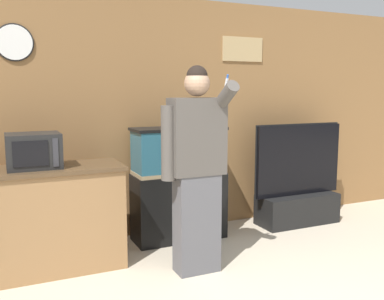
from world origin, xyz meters
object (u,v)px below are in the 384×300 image
at_px(aquarium_on_stand, 179,184).
at_px(microwave, 34,151).
at_px(counter_island, 27,221).
at_px(tv_on_stand, 298,195).
at_px(person_standing, 196,167).

bearing_deg(aquarium_on_stand, microwave, -169.47).
distance_m(counter_island, tv_on_stand, 3.07).
bearing_deg(microwave, person_standing, -24.38).
bearing_deg(aquarium_on_stand, tv_on_stand, -3.42).
distance_m(aquarium_on_stand, tv_on_stand, 1.54).
height_order(counter_island, aquarium_on_stand, aquarium_on_stand).
bearing_deg(counter_island, microwave, 4.63).
distance_m(microwave, tv_on_stand, 3.07).
bearing_deg(tv_on_stand, person_standing, -156.00).
bearing_deg(aquarium_on_stand, person_standing, -102.69).
height_order(counter_island, tv_on_stand, tv_on_stand).
relative_size(microwave, tv_on_stand, 0.37).
bearing_deg(microwave, counter_island, -175.37).
relative_size(counter_island, microwave, 3.76).
xyz_separation_m(microwave, person_standing, (1.27, -0.58, -0.14)).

